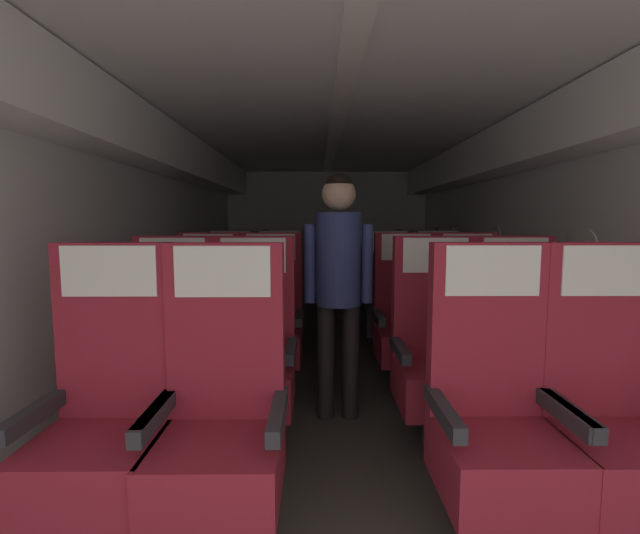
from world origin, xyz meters
TOP-DOWN VIEW (x-y plane):
  - ground at (0.00, 3.63)m, footprint 3.48×7.66m
  - fuselage_shell at (0.00, 3.89)m, footprint 3.36×7.31m
  - seat_a_left_window at (-0.98, 1.66)m, footprint 0.50×0.48m
  - seat_a_left_aisle at (-0.53, 1.64)m, footprint 0.50×0.48m
  - seat_a_right_aisle at (0.99, 1.66)m, footprint 0.50×0.48m
  - seat_a_right_window at (0.53, 1.66)m, footprint 0.50×0.48m
  - seat_b_left_window at (-0.99, 2.47)m, footprint 0.50×0.48m
  - seat_b_left_aisle at (-0.53, 2.47)m, footprint 0.50×0.48m
  - seat_b_right_aisle at (0.99, 2.48)m, footprint 0.50×0.48m
  - seat_b_right_window at (0.52, 2.47)m, footprint 0.50×0.48m
  - seat_c_left_window at (-0.99, 3.29)m, footprint 0.50×0.48m
  - seat_c_left_aisle at (-0.51, 3.29)m, footprint 0.50×0.48m
  - seat_c_right_aisle at (0.98, 3.30)m, footprint 0.50×0.48m
  - seat_c_right_window at (0.52, 3.29)m, footprint 0.50×0.48m
  - seat_d_left_window at (-0.99, 4.14)m, footprint 0.50×0.48m
  - seat_d_left_aisle at (-0.52, 4.12)m, footprint 0.50×0.48m
  - seat_d_right_aisle at (0.99, 4.14)m, footprint 0.50×0.48m
  - seat_d_right_window at (0.51, 4.14)m, footprint 0.50×0.48m
  - seat_e_left_window at (-0.99, 4.98)m, footprint 0.50×0.48m
  - seat_e_left_aisle at (-0.51, 4.95)m, footprint 0.50×0.48m
  - seat_e_right_aisle at (0.99, 4.95)m, footprint 0.50×0.48m
  - seat_e_right_window at (0.52, 4.96)m, footprint 0.50×0.48m
  - flight_attendant at (-0.03, 2.78)m, footprint 0.43×0.28m

SIDE VIEW (x-z plane):
  - ground at x=0.00m, z-range -0.02..0.00m
  - seat_a_left_window at x=-0.98m, z-range -0.10..1.08m
  - seat_a_left_aisle at x=-0.53m, z-range -0.10..1.08m
  - seat_a_right_aisle at x=0.99m, z-range -0.10..1.08m
  - seat_a_right_window at x=0.53m, z-range -0.10..1.08m
  - seat_b_left_window at x=-0.99m, z-range -0.10..1.08m
  - seat_b_left_aisle at x=-0.53m, z-range -0.10..1.08m
  - seat_b_right_aisle at x=0.99m, z-range -0.10..1.08m
  - seat_b_right_window at x=0.52m, z-range -0.10..1.08m
  - seat_c_left_window at x=-0.99m, z-range -0.10..1.08m
  - seat_c_left_aisle at x=-0.51m, z-range -0.10..1.08m
  - seat_c_right_aisle at x=0.98m, z-range -0.10..1.08m
  - seat_c_right_window at x=0.52m, z-range -0.10..1.08m
  - seat_d_left_window at x=-0.99m, z-range -0.10..1.08m
  - seat_d_left_aisle at x=-0.52m, z-range -0.10..1.08m
  - seat_d_right_aisle at x=0.99m, z-range -0.10..1.08m
  - seat_d_right_window at x=0.51m, z-range -0.10..1.08m
  - seat_e_left_window at x=-0.99m, z-range -0.10..1.08m
  - seat_e_left_aisle at x=-0.51m, z-range -0.10..1.08m
  - seat_e_right_aisle at x=0.99m, z-range -0.10..1.08m
  - seat_e_right_window at x=0.52m, z-range -0.10..1.08m
  - flight_attendant at x=-0.03m, z-range 0.18..1.74m
  - fuselage_shell at x=0.00m, z-range 0.47..2.59m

